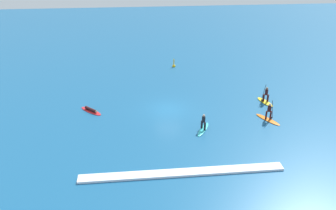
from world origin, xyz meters
TOP-DOWN VIEW (x-y plane):
  - ground_plane at (0.00, 0.00)m, footprint 120.00×120.00m
  - surfer_on_teal_board at (2.84, -4.54)m, footprint 1.85×2.72m
  - surfer_on_yellow_board at (10.74, 0.58)m, footprint 1.42×2.68m
  - surfer_on_red_board at (-7.99, 0.33)m, footprint 2.64×2.62m
  - surfer_on_orange_board at (9.59, -3.30)m, footprint 1.99×2.87m
  - marker_buoy at (2.15, 12.93)m, footprint 0.45×0.45m
  - wave_crest at (0.00, -10.86)m, footprint 15.68×0.90m

SIDE VIEW (x-z plane):
  - ground_plane at x=0.00m, z-range 0.00..0.00m
  - wave_crest at x=0.00m, z-range 0.00..0.18m
  - surfer_on_red_board at x=-7.99m, z-range -0.06..0.31m
  - marker_buoy at x=2.15m, z-range -0.42..0.81m
  - surfer_on_teal_board at x=2.84m, z-range -0.39..1.22m
  - surfer_on_yellow_board at x=10.74m, z-range -0.59..1.46m
  - surfer_on_orange_board at x=9.59m, z-range -0.59..1.58m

